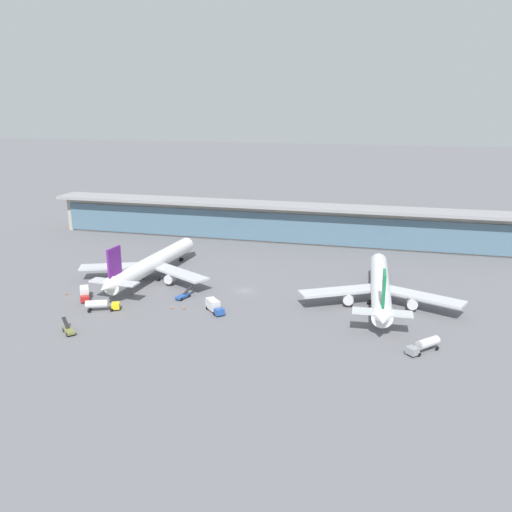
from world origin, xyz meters
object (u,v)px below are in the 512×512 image
service_truck_near_nose_blue (214,306)px  safety_cone_charlie (132,293)px  service_truck_by_tail_red (85,293)px  service_truck_at_far_stand_blue (183,296)px  service_truck_mid_apron_olive (69,330)px  safety_cone_bravo (67,293)px  service_truck_under_wing_yellow (101,305)px  safety_cone_delta (172,308)px  airliner_left_stand (152,264)px  service_truck_on_taxiway_grey (424,344)px  safety_cone_alpha (184,308)px  airliner_centre_stand (380,287)px

service_truck_near_nose_blue → safety_cone_charlie: size_ratio=9.91×
service_truck_by_tail_red → service_truck_at_far_stand_blue: (26.37, 7.24, -0.88)m
service_truck_mid_apron_olive → service_truck_by_tail_red: (-9.00, 21.66, 0.88)m
service_truck_by_tail_red → safety_cone_bravo: service_truck_by_tail_red is taller
service_truck_under_wing_yellow → service_truck_by_tail_red: size_ratio=1.19×
service_truck_near_nose_blue → service_truck_under_wing_yellow: bearing=-167.0°
service_truck_at_far_stand_blue → safety_cone_delta: bearing=-89.4°
airliner_left_stand → service_truck_by_tail_red: 23.98m
service_truck_by_tail_red → service_truck_on_taxiway_grey: service_truck_by_tail_red is taller
service_truck_on_taxiway_grey → service_truck_mid_apron_olive: bearing=-172.4°
service_truck_under_wing_yellow → service_truck_mid_apron_olive: (-0.04, -14.83, -0.90)m
service_truck_mid_apron_olive → airliner_left_stand: bearing=88.1°
service_truck_by_tail_red → service_truck_on_taxiway_grey: (90.04, -10.88, 0.02)m
service_truck_mid_apron_olive → safety_cone_alpha: bearing=46.2°
airliner_left_stand → service_truck_by_tail_red: size_ratio=7.65×
airliner_left_stand → service_truck_on_taxiway_grey: (79.59, -32.25, -3.03)m
service_truck_mid_apron_olive → airliner_centre_stand: bearing=28.8°
service_truck_on_taxiway_grey → safety_cone_alpha: size_ratio=11.11×
airliner_left_stand → service_truck_mid_apron_olive: airliner_left_stand is taller
safety_cone_delta → service_truck_near_nose_blue: bearing=3.5°
service_truck_mid_apron_olive → safety_cone_delta: (17.45, 20.80, -0.49)m
airliner_left_stand → safety_cone_alpha: bearing=-48.6°
service_truck_mid_apron_olive → safety_cone_bravo: (-16.13, 23.63, -0.49)m
airliner_left_stand → safety_cone_alpha: 29.16m
service_truck_near_nose_blue → safety_cone_delta: service_truck_near_nose_blue is taller
service_truck_at_far_stand_blue → safety_cone_bravo: size_ratio=9.87×
service_truck_near_nose_blue → service_truck_by_tail_red: size_ratio=0.94×
service_truck_near_nose_blue → safety_cone_alpha: service_truck_near_nose_blue is taller
service_truck_mid_apron_olive → service_truck_by_tail_red: 23.47m
airliner_centre_stand → service_truck_at_far_stand_blue: (-53.07, -9.85, -3.93)m
service_truck_near_nose_blue → safety_cone_charlie: 27.85m
service_truck_near_nose_blue → service_truck_on_taxiway_grey: bearing=-11.6°
safety_cone_alpha → safety_cone_delta: same height
service_truck_on_taxiway_grey → service_truck_at_far_stand_blue: 66.21m
service_truck_under_wing_yellow → service_truck_mid_apron_olive: size_ratio=1.48×
safety_cone_charlie → safety_cone_delta: size_ratio=1.00×
airliner_centre_stand → service_truck_on_taxiway_grey: (10.60, -27.97, -3.03)m
service_truck_near_nose_blue → safety_cone_delta: bearing=-176.5°
service_truck_at_far_stand_blue → safety_cone_alpha: (3.15, -7.48, -0.49)m
service_truck_under_wing_yellow → safety_cone_alpha: size_ratio=12.57×
service_truck_near_nose_blue → service_truck_mid_apron_olive: 36.09m
service_truck_near_nose_blue → airliner_centre_stand: bearing=22.6°
airliner_centre_stand → service_truck_on_taxiway_grey: size_ratio=7.27×
safety_cone_bravo → safety_cone_delta: 33.70m
airliner_centre_stand → safety_cone_alpha: bearing=-160.9°
airliner_centre_stand → service_truck_under_wing_yellow: bearing=-161.2°
safety_cone_alpha → safety_cone_charlie: same height
airliner_left_stand → service_truck_at_far_stand_blue: size_ratio=8.18×
service_truck_on_taxiway_grey → safety_cone_alpha: (-60.52, 10.65, -1.39)m
service_truck_on_taxiway_grey → safety_cone_bravo: size_ratio=11.11×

